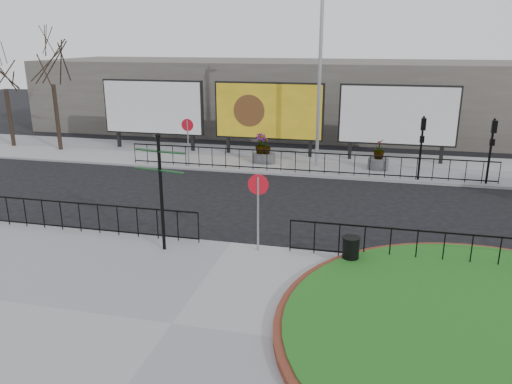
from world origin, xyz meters
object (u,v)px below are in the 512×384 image
(billboard_mid, at_px, (269,111))
(planter_a, at_px, (261,151))
(fingerpost_sign, at_px, (161,181))
(litter_bin, at_px, (351,251))
(lamp_post, at_px, (320,74))
(planter_b, at_px, (266,154))
(planter_c, at_px, (378,159))

(billboard_mid, distance_m, planter_a, 2.70)
(fingerpost_sign, bearing_deg, litter_bin, 15.66)
(litter_bin, bearing_deg, lamp_post, 101.35)
(planter_b, bearing_deg, fingerpost_sign, -93.37)
(litter_bin, distance_m, planter_c, 11.82)
(lamp_post, height_order, litter_bin, lamp_post)
(planter_a, bearing_deg, planter_c, 0.00)
(planter_a, height_order, planter_b, planter_a)
(planter_b, bearing_deg, billboard_mid, 98.65)
(lamp_post, height_order, planter_c, lamp_post)
(billboard_mid, bearing_deg, planter_c, -17.80)
(billboard_mid, relative_size, planter_c, 4.05)
(billboard_mid, height_order, litter_bin, billboard_mid)
(lamp_post, relative_size, litter_bin, 10.72)
(planter_c, bearing_deg, billboard_mid, 162.20)
(litter_bin, relative_size, planter_a, 0.55)
(billboard_mid, relative_size, planter_b, 4.55)
(billboard_mid, bearing_deg, litter_bin, -68.67)
(lamp_post, bearing_deg, litter_bin, -78.65)
(litter_bin, xyz_separation_m, planter_c, (0.77, 11.80, 0.10))
(billboard_mid, relative_size, planter_a, 3.97)
(lamp_post, xyz_separation_m, planter_c, (3.14, -0.00, -4.17))
(lamp_post, bearing_deg, planter_b, -180.00)
(litter_bin, bearing_deg, billboard_mid, 111.33)
(planter_a, relative_size, planter_b, 1.15)
(fingerpost_sign, xyz_separation_m, planter_c, (6.55, 12.00, -1.71))
(lamp_post, distance_m, planter_b, 5.04)
(billboard_mid, height_order, planter_b, billboard_mid)
(litter_bin, xyz_separation_m, planter_a, (-5.38, 11.80, 0.20))
(billboard_mid, relative_size, lamp_post, 0.67)
(planter_c, bearing_deg, planter_b, -180.00)
(lamp_post, bearing_deg, planter_c, -0.00)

